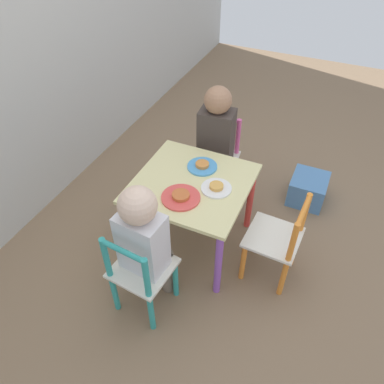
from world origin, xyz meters
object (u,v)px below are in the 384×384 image
at_px(chair_teal, 140,274).
at_px(child_right, 215,138).
at_px(child_left, 145,238).
at_px(chair_orange, 277,241).
at_px(chair_pink, 217,160).
at_px(storage_bin, 308,189).
at_px(kids_table, 192,192).
at_px(plate_left, 181,197).
at_px(plate_right, 202,166).
at_px(plate_front, 216,188).

bearing_deg(chair_teal, child_right, -85.02).
bearing_deg(child_left, chair_orange, -137.42).
distance_m(chair_teal, child_left, 0.20).
xyz_separation_m(chair_pink, child_left, (-0.89, -0.00, 0.19)).
bearing_deg(chair_pink, child_left, -94.98).
relative_size(child_right, storage_bin, 3.15).
distance_m(kids_table, chair_pink, 0.50).
bearing_deg(chair_pink, plate_left, -91.12).
xyz_separation_m(chair_orange, storage_bin, (0.66, -0.06, -0.17)).
distance_m(child_right, plate_left, 0.55).
distance_m(child_left, plate_left, 0.29).
height_order(kids_table, plate_left, plate_left).
height_order(kids_table, child_left, child_left).
bearing_deg(chair_teal, child_left, -90.00).
distance_m(chair_teal, plate_right, 0.65).
relative_size(kids_table, chair_teal, 1.10).
bearing_deg(chair_orange, storage_bin, 178.20).
bearing_deg(chair_orange, child_right, -127.62).
bearing_deg(chair_orange, plate_right, -105.20).
xyz_separation_m(child_left, plate_left, (0.28, -0.04, 0.02)).
xyz_separation_m(kids_table, plate_front, (-0.00, -0.13, 0.08)).
relative_size(plate_front, storage_bin, 0.62).
relative_size(kids_table, plate_front, 3.75).
bearing_deg(child_left, plate_right, -88.68).
distance_m(child_left, plate_front, 0.45).
height_order(chair_orange, plate_right, chair_orange).
relative_size(chair_teal, child_left, 0.70).
xyz_separation_m(kids_table, plate_left, (-0.13, 0.00, 0.08)).
bearing_deg(storage_bin, plate_left, 145.34).
relative_size(chair_teal, chair_orange, 1.00).
distance_m(chair_pink, chair_teal, 0.95).
bearing_deg(child_left, storage_bin, -113.01).
height_order(kids_table, plate_right, plate_right).
bearing_deg(storage_bin, chair_orange, 175.25).
height_order(child_left, plate_right, child_left).
bearing_deg(child_right, plate_left, -91.24).
bearing_deg(plate_front, child_right, 22.15).
xyz_separation_m(chair_orange, plate_left, (-0.11, 0.48, 0.21)).
height_order(chair_teal, plate_left, chair_teal).
distance_m(plate_right, plate_front, 0.19).
relative_size(child_right, plate_right, 4.86).
distance_m(kids_table, plate_front, 0.15).
height_order(kids_table, chair_orange, chair_orange).
height_order(child_left, plate_front, child_left).
height_order(chair_pink, plate_right, chair_pink).
bearing_deg(kids_table, child_right, 5.16).
height_order(chair_pink, storage_bin, chair_pink).
distance_m(child_right, plate_front, 0.45).
xyz_separation_m(chair_orange, plate_front, (0.02, 0.35, 0.21)).
relative_size(chair_teal, plate_front, 3.40).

